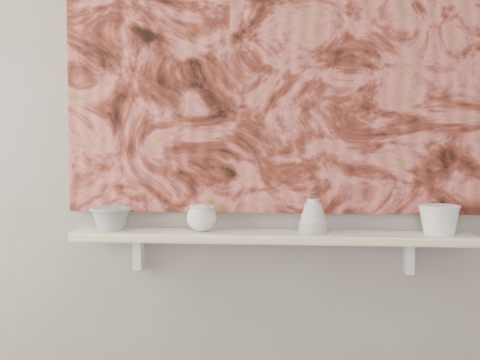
# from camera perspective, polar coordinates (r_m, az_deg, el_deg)

# --- Properties ---
(wall_back) EXTENTS (3.60, 0.00, 3.60)m
(wall_back) POSITION_cam_1_polar(r_m,az_deg,el_deg) (2.43, 2.76, 5.69)
(wall_back) COLOR gray
(wall_back) RESTS_ON floor
(shelf) EXTENTS (1.40, 0.18, 0.03)m
(shelf) POSITION_cam_1_polar(r_m,az_deg,el_deg) (2.36, 2.63, -4.84)
(shelf) COLOR white
(shelf) RESTS_ON wall_back
(shelf_stripe) EXTENTS (1.40, 0.01, 0.02)m
(shelf_stripe) POSITION_cam_1_polar(r_m,az_deg,el_deg) (2.27, 2.52, -5.18)
(shelf_stripe) COLOR beige
(shelf_stripe) RESTS_ON shelf
(bracket_left) EXTENTS (0.03, 0.06, 0.12)m
(bracket_left) POSITION_cam_1_polar(r_m,az_deg,el_deg) (2.50, -8.65, -6.13)
(bracket_left) COLOR white
(bracket_left) RESTS_ON wall_back
(bracket_right) EXTENTS (0.03, 0.06, 0.12)m
(bracket_right) POSITION_cam_1_polar(r_m,az_deg,el_deg) (2.46, 14.23, -6.35)
(bracket_right) COLOR white
(bracket_right) RESTS_ON wall_back
(painting) EXTENTS (1.50, 0.02, 1.10)m
(painting) POSITION_cam_1_polar(r_m,az_deg,el_deg) (2.43, 2.76, 10.18)
(painting) COLOR maroon
(painting) RESTS_ON wall_back
(house_motif) EXTENTS (0.09, 0.00, 0.08)m
(house_motif) POSITION_cam_1_polar(r_m,az_deg,el_deg) (2.43, 13.42, 2.81)
(house_motif) COLOR black
(house_motif) RESTS_ON painting
(bowl_grey) EXTENTS (0.18, 0.18, 0.09)m
(bowl_grey) POSITION_cam_1_polar(r_m,az_deg,el_deg) (2.44, -10.93, -3.23)
(bowl_grey) COLOR gray
(bowl_grey) RESTS_ON shelf
(cup_cream) EXTENTS (0.14, 0.14, 0.10)m
(cup_cream) POSITION_cam_1_polar(r_m,az_deg,el_deg) (2.37, -3.27, -3.23)
(cup_cream) COLOR silver
(cup_cream) RESTS_ON shelf
(bell_vessel) EXTENTS (0.14, 0.14, 0.12)m
(bell_vessel) POSITION_cam_1_polar(r_m,az_deg,el_deg) (2.35, 6.26, -3.05)
(bell_vessel) COLOR beige
(bell_vessel) RESTS_ON shelf
(bowl_white) EXTENTS (0.18, 0.18, 0.10)m
(bowl_white) POSITION_cam_1_polar(r_m,az_deg,el_deg) (2.40, 16.63, -3.25)
(bowl_white) COLOR silver
(bowl_white) RESTS_ON shelf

